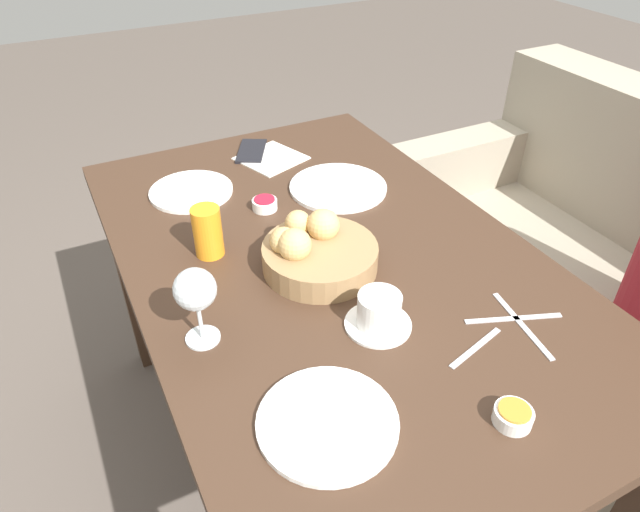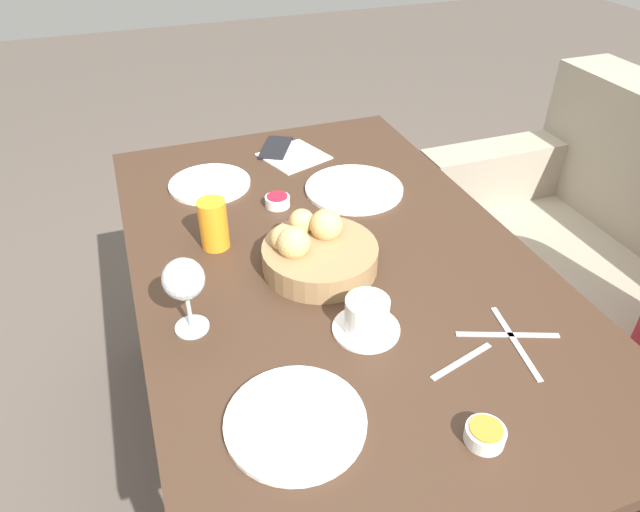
{
  "view_description": "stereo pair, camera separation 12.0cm",
  "coord_description": "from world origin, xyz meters",
  "px_view_note": "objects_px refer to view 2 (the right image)",
  "views": [
    {
      "loc": [
        0.89,
        -0.48,
        1.48
      ],
      "look_at": [
        0.03,
        -0.04,
        0.77
      ],
      "focal_mm": 32.0,
      "sensor_mm": 36.0,
      "label": 1
    },
    {
      "loc": [
        0.94,
        -0.37,
        1.48
      ],
      "look_at": [
        0.03,
        -0.04,
        0.77
      ],
      "focal_mm": 32.0,
      "sensor_mm": 36.0,
      "label": 2
    }
  ],
  "objects_px": {
    "napkin": "(294,156)",
    "knife_silver": "(515,342)",
    "plate_near_right": "(295,421)",
    "coffee_cup": "(367,317)",
    "fork_silver": "(508,335)",
    "plate_near_left": "(210,184)",
    "plate_far_center": "(354,189)",
    "couch": "(640,325)",
    "jam_bowl_honey": "(485,434)",
    "wine_glass": "(184,282)",
    "juice_glass": "(214,224)",
    "bread_basket": "(316,251)",
    "cell_phone": "(276,148)",
    "jam_bowl_berry": "(277,201)",
    "spoon_coffee": "(461,361)"
  },
  "relations": [
    {
      "from": "plate_near_left",
      "to": "jam_bowl_honey",
      "type": "distance_m",
      "value": 0.96
    },
    {
      "from": "plate_near_left",
      "to": "plate_far_center",
      "type": "bearing_deg",
      "value": 66.22
    },
    {
      "from": "couch",
      "to": "cell_phone",
      "type": "height_order",
      "value": "couch"
    },
    {
      "from": "plate_near_right",
      "to": "juice_glass",
      "type": "height_order",
      "value": "juice_glass"
    },
    {
      "from": "juice_glass",
      "to": "knife_silver",
      "type": "bearing_deg",
      "value": 42.74
    },
    {
      "from": "plate_far_center",
      "to": "fork_silver",
      "type": "relative_size",
      "value": 1.4
    },
    {
      "from": "plate_near_left",
      "to": "plate_near_right",
      "type": "distance_m",
      "value": 0.8
    },
    {
      "from": "couch",
      "to": "juice_glass",
      "type": "height_order",
      "value": "couch"
    },
    {
      "from": "plate_near_left",
      "to": "knife_silver",
      "type": "height_order",
      "value": "plate_near_left"
    },
    {
      "from": "couch",
      "to": "plate_far_center",
      "type": "bearing_deg",
      "value": -113.65
    },
    {
      "from": "plate_far_center",
      "to": "jam_bowl_honey",
      "type": "height_order",
      "value": "jam_bowl_honey"
    },
    {
      "from": "plate_far_center",
      "to": "jam_bowl_berry",
      "type": "relative_size",
      "value": 4.1
    },
    {
      "from": "couch",
      "to": "plate_near_left",
      "type": "relative_size",
      "value": 6.59
    },
    {
      "from": "plate_near_left",
      "to": "bread_basket",
      "type": "bearing_deg",
      "value": 19.13
    },
    {
      "from": "fork_silver",
      "to": "knife_silver",
      "type": "bearing_deg",
      "value": 5.72
    },
    {
      "from": "plate_near_right",
      "to": "napkin",
      "type": "relative_size",
      "value": 1.09
    },
    {
      "from": "juice_glass",
      "to": "jam_bowl_berry",
      "type": "bearing_deg",
      "value": 123.58
    },
    {
      "from": "plate_far_center",
      "to": "knife_silver",
      "type": "bearing_deg",
      "value": 5.87
    },
    {
      "from": "juice_glass",
      "to": "napkin",
      "type": "distance_m",
      "value": 0.47
    },
    {
      "from": "wine_glass",
      "to": "coffee_cup",
      "type": "xyz_separation_m",
      "value": [
        0.12,
        0.3,
        -0.08
      ]
    },
    {
      "from": "napkin",
      "to": "plate_near_right",
      "type": "bearing_deg",
      "value": -17.52
    },
    {
      "from": "plate_near_right",
      "to": "napkin",
      "type": "bearing_deg",
      "value": 162.48
    },
    {
      "from": "coffee_cup",
      "to": "napkin",
      "type": "height_order",
      "value": "coffee_cup"
    },
    {
      "from": "plate_near_right",
      "to": "cell_phone",
      "type": "distance_m",
      "value": 0.98
    },
    {
      "from": "jam_bowl_honey",
      "to": "coffee_cup",
      "type": "bearing_deg",
      "value": -165.59
    },
    {
      "from": "wine_glass",
      "to": "knife_silver",
      "type": "height_order",
      "value": "wine_glass"
    },
    {
      "from": "fork_silver",
      "to": "cell_phone",
      "type": "xyz_separation_m",
      "value": [
        -0.89,
        -0.18,
        0.0
      ]
    },
    {
      "from": "fork_silver",
      "to": "wine_glass",
      "type": "bearing_deg",
      "value": -111.71
    },
    {
      "from": "juice_glass",
      "to": "wine_glass",
      "type": "relative_size",
      "value": 0.74
    },
    {
      "from": "napkin",
      "to": "cell_phone",
      "type": "xyz_separation_m",
      "value": [
        -0.07,
        -0.03,
        0.0
      ]
    },
    {
      "from": "couch",
      "to": "wine_glass",
      "type": "xyz_separation_m",
      "value": [
        0.03,
        -1.28,
        0.54
      ]
    },
    {
      "from": "couch",
      "to": "fork_silver",
      "type": "bearing_deg",
      "value": -71.48
    },
    {
      "from": "plate_near_left",
      "to": "napkin",
      "type": "distance_m",
      "value": 0.27
    },
    {
      "from": "fork_silver",
      "to": "napkin",
      "type": "relative_size",
      "value": 0.88
    },
    {
      "from": "coffee_cup",
      "to": "fork_silver",
      "type": "relative_size",
      "value": 0.7
    },
    {
      "from": "wine_glass",
      "to": "jam_bowl_honey",
      "type": "bearing_deg",
      "value": 43.47
    },
    {
      "from": "cell_phone",
      "to": "napkin",
      "type": "bearing_deg",
      "value": 27.82
    },
    {
      "from": "coffee_cup",
      "to": "jam_bowl_berry",
      "type": "distance_m",
      "value": 0.49
    },
    {
      "from": "jam_bowl_honey",
      "to": "fork_silver",
      "type": "height_order",
      "value": "jam_bowl_honey"
    },
    {
      "from": "bread_basket",
      "to": "knife_silver",
      "type": "height_order",
      "value": "bread_basket"
    },
    {
      "from": "wine_glass",
      "to": "napkin",
      "type": "bearing_deg",
      "value": 147.19
    },
    {
      "from": "juice_glass",
      "to": "jam_bowl_berry",
      "type": "height_order",
      "value": "juice_glass"
    },
    {
      "from": "juice_glass",
      "to": "fork_silver",
      "type": "bearing_deg",
      "value": 43.87
    },
    {
      "from": "plate_near_left",
      "to": "wine_glass",
      "type": "height_order",
      "value": "wine_glass"
    },
    {
      "from": "plate_far_center",
      "to": "spoon_coffee",
      "type": "relative_size",
      "value": 1.81
    },
    {
      "from": "bread_basket",
      "to": "wine_glass",
      "type": "distance_m",
      "value": 0.31
    },
    {
      "from": "couch",
      "to": "spoon_coffee",
      "type": "xyz_separation_m",
      "value": [
        0.27,
        -0.85,
        0.43
      ]
    },
    {
      "from": "napkin",
      "to": "knife_silver",
      "type": "bearing_deg",
      "value": 10.14
    },
    {
      "from": "spoon_coffee",
      "to": "napkin",
      "type": "height_order",
      "value": "napkin"
    },
    {
      "from": "plate_near_right",
      "to": "couch",
      "type": "bearing_deg",
      "value": 104.45
    }
  ]
}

